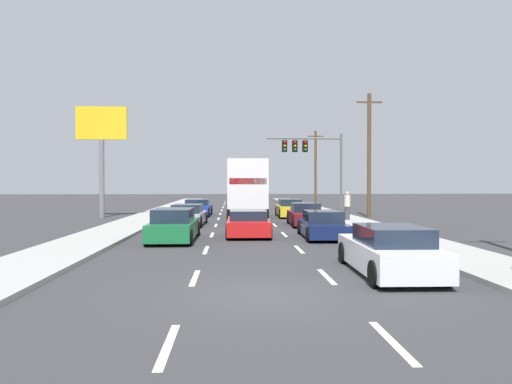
{
  "coord_description": "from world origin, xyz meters",
  "views": [
    {
      "loc": [
        -0.73,
        -10.15,
        2.42
      ],
      "look_at": [
        0.69,
        18.26,
        1.89
      ],
      "focal_mm": 32.9,
      "sensor_mm": 36.0,
      "label": 1
    }
  ],
  "objects_px": {
    "car_green": "(174,226)",
    "car_blue": "(198,208)",
    "car_maroon": "(305,215)",
    "utility_pole_mid": "(369,154)",
    "car_silver": "(188,216)",
    "box_truck": "(247,187)",
    "traffic_signal_mast": "(307,152)",
    "car_white": "(389,252)",
    "car_yellow": "(290,209)",
    "roadside_billboard": "(102,140)",
    "car_red": "(248,224)",
    "utility_pole_far": "(316,167)",
    "car_navy": "(323,225)",
    "pedestrian_mid_block": "(347,206)"
  },
  "relations": [
    {
      "from": "car_blue",
      "to": "car_white",
      "type": "xyz_separation_m",
      "value": [
        6.77,
        -22.79,
        0.04
      ]
    },
    {
      "from": "box_truck",
      "to": "car_maroon",
      "type": "xyz_separation_m",
      "value": [
        3.19,
        -4.23,
        -1.58
      ]
    },
    {
      "from": "car_green",
      "to": "traffic_signal_mast",
      "type": "relative_size",
      "value": 0.71
    },
    {
      "from": "car_red",
      "to": "traffic_signal_mast",
      "type": "bearing_deg",
      "value": 72.36
    },
    {
      "from": "car_maroon",
      "to": "car_blue",
      "type": "bearing_deg",
      "value": 128.63
    },
    {
      "from": "car_red",
      "to": "utility_pole_far",
      "type": "relative_size",
      "value": 0.51
    },
    {
      "from": "car_silver",
      "to": "utility_pole_mid",
      "type": "height_order",
      "value": "utility_pole_mid"
    },
    {
      "from": "traffic_signal_mast",
      "to": "pedestrian_mid_block",
      "type": "distance_m",
      "value": 10.77
    },
    {
      "from": "car_red",
      "to": "pedestrian_mid_block",
      "type": "bearing_deg",
      "value": 48.78
    },
    {
      "from": "car_yellow",
      "to": "car_white",
      "type": "height_order",
      "value": "car_white"
    },
    {
      "from": "car_blue",
      "to": "utility_pole_far",
      "type": "relative_size",
      "value": 0.52
    },
    {
      "from": "utility_pole_mid",
      "to": "utility_pole_far",
      "type": "height_order",
      "value": "utility_pole_mid"
    },
    {
      "from": "car_blue",
      "to": "traffic_signal_mast",
      "type": "distance_m",
      "value": 10.64
    },
    {
      "from": "car_navy",
      "to": "pedestrian_mid_block",
      "type": "relative_size",
      "value": 2.38
    },
    {
      "from": "utility_pole_far",
      "to": "roadside_billboard",
      "type": "relative_size",
      "value": 1.07
    },
    {
      "from": "car_yellow",
      "to": "utility_pole_mid",
      "type": "distance_m",
      "value": 6.85
    },
    {
      "from": "box_truck",
      "to": "car_white",
      "type": "bearing_deg",
      "value": -80.25
    },
    {
      "from": "car_blue",
      "to": "box_truck",
      "type": "bearing_deg",
      "value": -49.82
    },
    {
      "from": "car_silver",
      "to": "car_white",
      "type": "relative_size",
      "value": 0.99
    },
    {
      "from": "box_truck",
      "to": "car_white",
      "type": "relative_size",
      "value": 2.07
    },
    {
      "from": "car_red",
      "to": "car_blue",
      "type": "bearing_deg",
      "value": 103.88
    },
    {
      "from": "car_blue",
      "to": "car_yellow",
      "type": "xyz_separation_m",
      "value": [
        6.7,
        -1.58,
        0.03
      ]
    },
    {
      "from": "car_white",
      "to": "car_yellow",
      "type": "bearing_deg",
      "value": 90.17
    },
    {
      "from": "traffic_signal_mast",
      "to": "roadside_billboard",
      "type": "relative_size",
      "value": 0.84
    },
    {
      "from": "box_truck",
      "to": "traffic_signal_mast",
      "type": "relative_size",
      "value": 1.4
    },
    {
      "from": "car_red",
      "to": "car_white",
      "type": "relative_size",
      "value": 0.97
    },
    {
      "from": "car_maroon",
      "to": "utility_pole_mid",
      "type": "bearing_deg",
      "value": 48.48
    },
    {
      "from": "traffic_signal_mast",
      "to": "roadside_billboard",
      "type": "height_order",
      "value": "roadside_billboard"
    },
    {
      "from": "car_navy",
      "to": "pedestrian_mid_block",
      "type": "xyz_separation_m",
      "value": [
        3.17,
        8.42,
        0.47
      ]
    },
    {
      "from": "car_blue",
      "to": "car_red",
      "type": "bearing_deg",
      "value": -76.12
    },
    {
      "from": "car_blue",
      "to": "car_maroon",
      "type": "height_order",
      "value": "car_maroon"
    },
    {
      "from": "car_maroon",
      "to": "car_red",
      "type": "bearing_deg",
      "value": -124.74
    },
    {
      "from": "utility_pole_mid",
      "to": "traffic_signal_mast",
      "type": "bearing_deg",
      "value": 119.44
    },
    {
      "from": "car_red",
      "to": "car_navy",
      "type": "height_order",
      "value": "car_navy"
    },
    {
      "from": "car_silver",
      "to": "box_truck",
      "type": "relative_size",
      "value": 0.48
    },
    {
      "from": "car_green",
      "to": "car_blue",
      "type": "bearing_deg",
      "value": 90.52
    },
    {
      "from": "car_yellow",
      "to": "car_white",
      "type": "bearing_deg",
      "value": -89.83
    },
    {
      "from": "car_red",
      "to": "utility_pole_mid",
      "type": "distance_m",
      "value": 14.88
    },
    {
      "from": "car_silver",
      "to": "utility_pole_mid",
      "type": "xyz_separation_m",
      "value": [
        12.24,
        5.74,
        3.95
      ]
    },
    {
      "from": "car_maroon",
      "to": "roadside_billboard",
      "type": "distance_m",
      "value": 15.85
    },
    {
      "from": "car_yellow",
      "to": "utility_pole_far",
      "type": "relative_size",
      "value": 0.55
    },
    {
      "from": "box_truck",
      "to": "car_yellow",
      "type": "bearing_deg",
      "value": 40.37
    },
    {
      "from": "car_red",
      "to": "pedestrian_mid_block",
      "type": "relative_size",
      "value": 2.43
    },
    {
      "from": "car_green",
      "to": "car_navy",
      "type": "height_order",
      "value": "car_green"
    },
    {
      "from": "traffic_signal_mast",
      "to": "utility_pole_far",
      "type": "relative_size",
      "value": 0.79
    },
    {
      "from": "box_truck",
      "to": "car_maroon",
      "type": "relative_size",
      "value": 2.25
    },
    {
      "from": "traffic_signal_mast",
      "to": "roadside_billboard",
      "type": "xyz_separation_m",
      "value": [
        -15.43,
        -5.38,
        0.42
      ]
    },
    {
      "from": "car_yellow",
      "to": "pedestrian_mid_block",
      "type": "xyz_separation_m",
      "value": [
        3.07,
        -4.48,
        0.43
      ]
    },
    {
      "from": "car_yellow",
      "to": "roadside_billboard",
      "type": "bearing_deg",
      "value": 179.63
    },
    {
      "from": "car_silver",
      "to": "car_red",
      "type": "distance_m",
      "value": 6.37
    }
  ]
}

